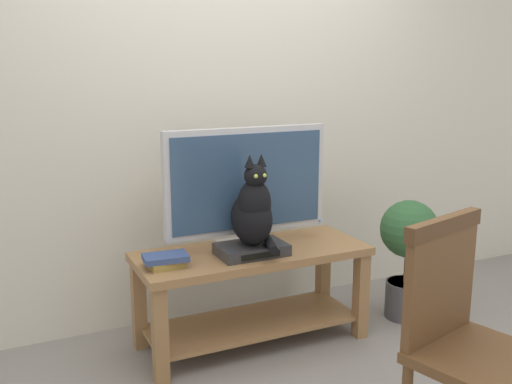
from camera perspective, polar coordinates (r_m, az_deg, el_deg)
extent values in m
cube|color=beige|center=(3.55, -3.77, 10.24)|extent=(7.00, 0.12, 2.80)
cube|color=olive|center=(3.19, -0.38, -6.07)|extent=(1.27, 0.51, 0.04)
cube|color=olive|center=(2.93, -9.39, -13.74)|extent=(0.07, 0.07, 0.50)
cube|color=olive|center=(3.40, 10.24, -9.96)|extent=(0.07, 0.07, 0.50)
cube|color=olive|center=(3.29, -11.39, -10.80)|extent=(0.07, 0.07, 0.50)
cube|color=olive|center=(3.72, 6.58, -7.87)|extent=(0.07, 0.07, 0.50)
cube|color=olive|center=(3.34, -0.37, -12.66)|extent=(1.17, 0.43, 0.02)
cube|color=#B7B7BC|center=(3.24, -0.89, -5.11)|extent=(0.31, 0.20, 0.03)
cube|color=#B7B7BC|center=(3.23, -0.89, -4.38)|extent=(0.06, 0.04, 0.06)
cube|color=#B7B7BC|center=(3.15, -0.91, 1.14)|extent=(0.93, 0.05, 0.58)
cube|color=navy|center=(3.13, -0.69, 1.05)|extent=(0.87, 0.01, 0.51)
sphere|color=#2672F2|center=(3.39, 6.27, -2.84)|extent=(0.01, 0.01, 0.01)
cube|color=#2D2D30|center=(3.10, -0.44, -5.64)|extent=(0.36, 0.23, 0.06)
cube|color=black|center=(3.00, 0.51, -6.27)|extent=(0.22, 0.01, 0.03)
ellipsoid|color=black|center=(3.05, -0.44, -2.62)|extent=(0.20, 0.28, 0.28)
ellipsoid|color=black|center=(3.00, -0.16, -1.15)|extent=(0.17, 0.18, 0.25)
sphere|color=black|center=(2.96, -0.04, 1.60)|extent=(0.12, 0.12, 0.12)
cone|color=black|center=(2.93, -0.63, 3.05)|extent=(0.05, 0.05, 0.07)
cone|color=black|center=(2.96, 0.53, 3.14)|extent=(0.05, 0.05, 0.07)
sphere|color=#B2C64C|center=(2.89, -0.01, 1.56)|extent=(0.02, 0.02, 0.02)
sphere|color=#B2C64C|center=(2.92, 0.84, 1.63)|extent=(0.02, 0.02, 0.02)
cylinder|color=black|center=(3.03, 1.41, -5.08)|extent=(0.11, 0.23, 0.04)
cylinder|color=brown|center=(2.69, 19.37, -17.31)|extent=(0.04, 0.04, 0.47)
cube|color=brown|center=(2.34, 21.59, -15.14)|extent=(0.55, 0.55, 0.04)
cube|color=brown|center=(2.32, 17.65, -8.05)|extent=(0.42, 0.15, 0.48)
cube|color=#4D331C|center=(2.26, 17.99, -3.11)|extent=(0.44, 0.16, 0.06)
cube|color=olive|center=(2.97, -8.84, -6.91)|extent=(0.18, 0.15, 0.03)
cube|color=#33477A|center=(2.95, -8.86, -6.36)|extent=(0.23, 0.16, 0.03)
cylinder|color=#47474C|center=(3.76, 14.40, -10.15)|extent=(0.24, 0.24, 0.23)
cylinder|color=#332319|center=(3.73, 14.49, -8.67)|extent=(0.23, 0.23, 0.02)
cylinder|color=#4C3823|center=(3.69, 14.58, -7.09)|extent=(0.04, 0.04, 0.20)
sphere|color=#2D5B33|center=(3.62, 14.79, -3.53)|extent=(0.35, 0.35, 0.35)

